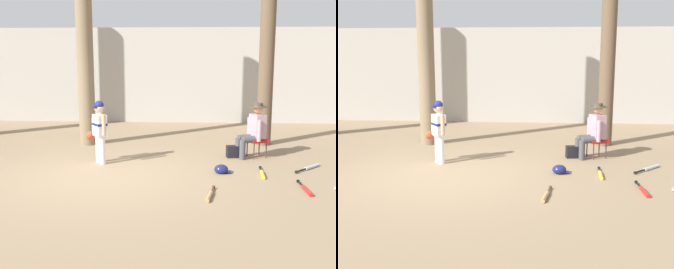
% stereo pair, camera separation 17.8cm
% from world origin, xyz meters
% --- Properties ---
extents(ground_plane, '(60.00, 60.00, 0.00)m').
position_xyz_m(ground_plane, '(0.00, 0.00, 0.00)').
color(ground_plane, '#937A5B').
extents(concrete_back_wall, '(18.00, 0.36, 3.11)m').
position_xyz_m(concrete_back_wall, '(0.00, 6.66, 1.55)').
color(concrete_back_wall, '#ADA89E').
rests_on(concrete_back_wall, ground).
extents(tree_near_player, '(0.55, 0.55, 6.18)m').
position_xyz_m(tree_near_player, '(-1.04, 2.82, 2.82)').
color(tree_near_player, '#7F6B51').
rests_on(tree_near_player, ground).
extents(tree_behind_spectator, '(0.51, 0.51, 5.14)m').
position_xyz_m(tree_behind_spectator, '(3.37, 3.04, 2.32)').
color(tree_behind_spectator, brown).
rests_on(tree_behind_spectator, ground).
extents(young_ballplayer, '(0.53, 0.50, 1.31)m').
position_xyz_m(young_ballplayer, '(-0.33, 0.96, 0.74)').
color(young_ballplayer, white).
rests_on(young_ballplayer, ground).
extents(folding_stool, '(0.52, 0.52, 0.41)m').
position_xyz_m(folding_stool, '(3.00, 1.68, 0.36)').
color(folding_stool, red).
rests_on(folding_stool, ground).
extents(seated_spectator, '(0.67, 0.54, 1.20)m').
position_xyz_m(seated_spectator, '(2.91, 1.65, 0.64)').
color(seated_spectator, '#47474C').
rests_on(seated_spectator, ground).
extents(handbag_beside_stool, '(0.36, 0.23, 0.26)m').
position_xyz_m(handbag_beside_stool, '(2.51, 1.63, 0.13)').
color(handbag_beside_stool, black).
rests_on(handbag_beside_stool, ground).
extents(bat_yellow_trainer, '(0.11, 0.74, 0.07)m').
position_xyz_m(bat_yellow_trainer, '(2.90, 0.24, 0.03)').
color(bat_yellow_trainer, yellow).
rests_on(bat_yellow_trainer, ground).
extents(bat_aluminum_silver, '(0.63, 0.63, 0.07)m').
position_xyz_m(bat_aluminum_silver, '(3.92, 0.75, 0.03)').
color(bat_aluminum_silver, '#B7BCC6').
rests_on(bat_aluminum_silver, ground).
extents(bat_red_barrel, '(0.09, 0.76, 0.07)m').
position_xyz_m(bat_red_barrel, '(3.46, -0.66, 0.03)').
color(bat_red_barrel, red).
rests_on(bat_red_barrel, ground).
extents(bat_wood_tan, '(0.19, 0.72, 0.07)m').
position_xyz_m(bat_wood_tan, '(1.87, -1.05, 0.03)').
color(bat_wood_tan, tan).
rests_on(bat_wood_tan, ground).
extents(batting_helmet_navy, '(0.32, 0.24, 0.18)m').
position_xyz_m(batting_helmet_navy, '(2.14, 0.34, 0.08)').
color(batting_helmet_navy, navy).
rests_on(batting_helmet_navy, ground).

